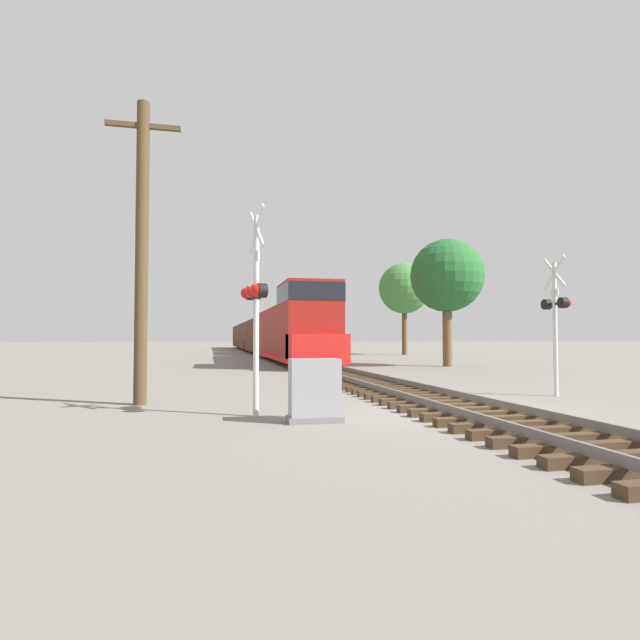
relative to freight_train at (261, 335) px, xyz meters
The scene contains 9 objects.
ground_plane 42.47m from the freight_train, 90.00° to the right, with size 400.00×400.00×0.00m, color slate.
rail_track_bed 42.47m from the freight_train, 90.00° to the right, with size 2.60×160.00×0.31m.
freight_train is the anchor object (origin of this frame).
crossing_signal_near 42.18m from the freight_train, 96.01° to the right, with size 0.51×1.01×4.39m.
crossing_signal_far 40.40m from the freight_train, 84.03° to the right, with size 0.33×1.00×3.93m.
relay_cabinet 43.06m from the freight_train, 94.45° to the right, with size 1.07×0.51×1.23m.
utility_pole 40.20m from the freight_train, 100.02° to the right, with size 1.80×0.31×7.51m.
tree_far_right 27.59m from the freight_train, 73.07° to the right, with size 4.19×4.19×7.30m.
tree_mid_background 15.66m from the freight_train, 29.66° to the right, with size 4.90×4.90×8.87m.
Camera 1 is at (-5.36, -10.00, 1.64)m, focal length 28.00 mm.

